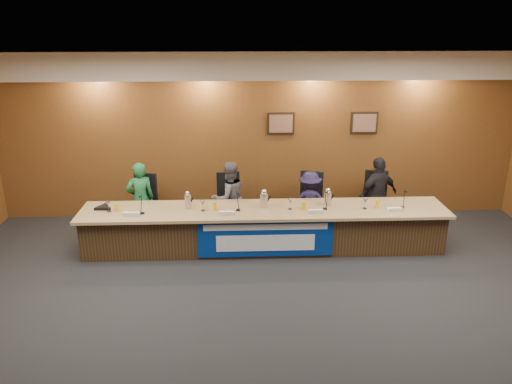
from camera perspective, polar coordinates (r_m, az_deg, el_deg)
The scene contains 39 objects.
floor at distance 6.57m, azimuth 2.13°, elevation -15.61°, with size 10.00×10.00×0.00m, color black.
ceiling at distance 5.41m, azimuth 2.57°, elevation 13.34°, with size 10.00×8.00×0.04m, color silver.
wall_back at distance 9.62m, azimuth 0.43°, elevation 6.40°, with size 10.00×0.04×3.20m, color brown.
soffit at distance 9.16m, azimuth 0.53°, elevation 14.30°, with size 10.00×0.50×0.50m, color beige.
dais_body at distance 8.50m, azimuth 0.93°, elevation -4.31°, with size 6.00×0.80×0.70m, color #3B2715.
dais_top at distance 8.30m, azimuth 0.96°, elevation -2.08°, with size 6.10×0.95×0.05m, color #997A51.
banner at distance 8.11m, azimuth 1.10°, elevation -5.30°, with size 2.20×0.02×0.65m, color navy.
banner_text_upper at distance 8.01m, azimuth 1.11°, elevation -4.04°, with size 2.00×0.01×0.10m, color silver.
banner_text_lower at distance 8.13m, azimuth 1.10°, elevation -5.85°, with size 1.60×0.01×0.28m, color silver.
wall_photo_left at distance 9.57m, azimuth 2.86°, elevation 7.84°, with size 0.52×0.04×0.42m, color black.
wall_photo_right at distance 9.84m, azimuth 12.27°, elevation 7.75°, with size 0.52×0.04×0.42m, color black.
panelist_a at distance 9.14m, azimuth -13.06°, elevation -0.82°, with size 0.50×0.33×1.37m, color #1B5F32.
panelist_b at distance 8.98m, azimuth -3.09°, elevation -0.72°, with size 0.66×0.52×1.36m, color #535157.
panelist_c at distance 9.11m, azimuth 6.13°, elevation -1.18°, with size 0.75×0.43×1.16m, color #1B1534.
panelist_d at distance 9.33m, azimuth 13.73°, elevation -0.32°, with size 0.83×0.34×1.41m, color black.
office_chair_a at distance 9.30m, azimuth -12.86°, elevation -1.78°, with size 0.48×0.48×0.08m, color black.
office_chair_b at distance 9.15m, azimuth -3.06°, elevation -1.68°, with size 0.48×0.48×0.08m, color black.
office_chair_c at distance 9.24m, azimuth 6.02°, elevation -1.54°, with size 0.48×0.48×0.08m, color black.
office_chair_d at distance 9.50m, azimuth 13.46°, elevation -1.39°, with size 0.48×0.48×0.08m, color black.
nameplate_a at distance 8.20m, azimuth -14.19°, elevation -2.46°, with size 0.24×0.06×0.09m, color white.
microphone_a at distance 8.29m, azimuth -12.85°, elevation -2.36°, with size 0.07×0.07×0.02m, color black.
juice_glass_a at distance 8.46m, azimuth -15.65°, elevation -1.71°, with size 0.06×0.06×0.15m, color #E4A309.
water_glass_a at distance 8.49m, azimuth -16.51°, elevation -1.60°, with size 0.08×0.08×0.18m, color silver.
nameplate_b at distance 8.01m, azimuth -3.38°, elevation -2.41°, with size 0.24×0.06×0.09m, color white.
microphone_b at distance 8.22m, azimuth -2.07°, elevation -2.06°, with size 0.07×0.07×0.02m, color black.
juice_glass_b at distance 8.23m, azimuth -4.74°, elevation -1.61°, with size 0.06×0.06×0.15m, color #E4A309.
water_glass_b at distance 8.22m, azimuth -6.09°, elevation -1.57°, with size 0.08×0.08×0.18m, color silver.
nameplate_c at distance 8.12m, azimuth 6.91°, elevation -2.21°, with size 0.24×0.06×0.09m, color white.
microphone_c at distance 8.35m, azimuth 7.88°, elevation -1.89°, with size 0.07×0.07×0.02m, color black.
juice_glass_c at distance 8.26m, azimuth 5.50°, elevation -1.56°, with size 0.06×0.06×0.15m, color #E4A309.
water_glass_c at distance 8.26m, azimuth 3.92°, elevation -1.40°, with size 0.08×0.08×0.18m, color silver.
nameplate_d at distance 8.46m, azimuth 15.73°, elevation -1.93°, with size 0.24×0.06×0.09m, color white.
microphone_d at distance 8.67m, azimuth 16.38°, elevation -1.71°, with size 0.07×0.07×0.02m, color black.
juice_glass_d at distance 8.53m, azimuth 13.72°, elevation -1.34°, with size 0.06×0.06×0.15m, color #E4A309.
water_glass_d at distance 8.45m, azimuth 12.37°, elevation -1.32°, with size 0.08×0.08×0.18m, color silver.
carafe_left at distance 8.34m, azimuth -7.79°, elevation -1.05°, with size 0.11×0.11×0.25m, color silver.
carafe_mid at distance 8.32m, azimuth 0.92°, elevation -0.94°, with size 0.13×0.13×0.25m, color silver.
carafe_right at distance 8.47m, azimuth 8.18°, elevation -0.76°, with size 0.13×0.13×0.25m, color silver.
speakerphone at distance 8.66m, azimuth -17.04°, elevation -1.70°, with size 0.32×0.32×0.05m, color black.
Camera 1 is at (-0.46, -5.36, 3.78)m, focal length 35.00 mm.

